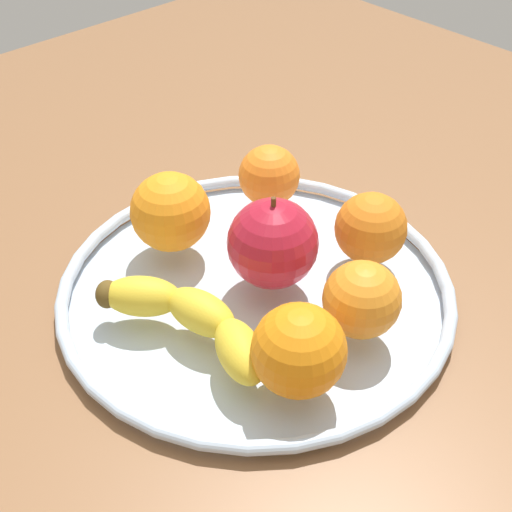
% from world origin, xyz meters
% --- Properties ---
extents(ground_plane, '(1.31, 1.31, 0.04)m').
position_xyz_m(ground_plane, '(0.00, 0.00, -0.02)').
color(ground_plane, brown).
extents(fruit_bowl, '(0.36, 0.36, 0.02)m').
position_xyz_m(fruit_bowl, '(0.00, 0.00, 0.01)').
color(fruit_bowl, silver).
rests_on(fruit_bowl, ground_plane).
extents(banana, '(0.18, 0.08, 0.04)m').
position_xyz_m(banana, '(-0.01, 0.08, 0.04)').
color(banana, yellow).
rests_on(banana, fruit_bowl).
extents(apple, '(0.08, 0.08, 0.09)m').
position_xyz_m(apple, '(-0.01, -0.01, 0.06)').
color(apple, '#B31B2F').
rests_on(apple, fruit_bowl).
extents(orange_back_right, '(0.07, 0.07, 0.07)m').
position_xyz_m(orange_back_right, '(-0.10, -0.02, 0.05)').
color(orange_back_right, orange).
rests_on(orange_back_right, fruit_bowl).
extents(orange_back_left, '(0.08, 0.08, 0.08)m').
position_xyz_m(orange_back_left, '(0.10, 0.02, 0.06)').
color(orange_back_left, orange).
rests_on(orange_back_left, fruit_bowl).
extents(orange_front_right, '(0.06, 0.06, 0.06)m').
position_xyz_m(orange_front_right, '(0.08, -0.10, 0.05)').
color(orange_front_right, orange).
rests_on(orange_front_right, fruit_bowl).
extents(orange_center, '(0.07, 0.07, 0.07)m').
position_xyz_m(orange_center, '(-0.05, -0.10, 0.05)').
color(orange_center, orange).
rests_on(orange_center, fruit_bowl).
extents(orange_front_left, '(0.07, 0.07, 0.07)m').
position_xyz_m(orange_front_left, '(-0.11, 0.06, 0.05)').
color(orange_front_left, orange).
rests_on(orange_front_left, fruit_bowl).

